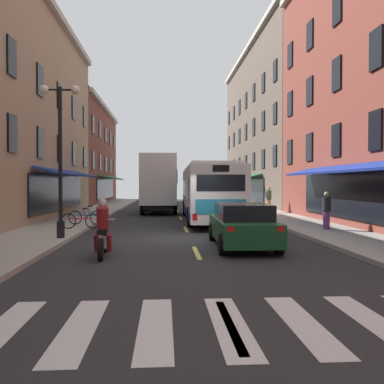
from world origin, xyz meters
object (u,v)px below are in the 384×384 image
at_px(transit_bus, 208,192).
at_px(sedan_near, 162,199).
at_px(bicycle_mid, 81,220).
at_px(pedestrian_near, 269,199).
at_px(pedestrian_mid, 326,210).
at_px(box_truck, 160,184).
at_px(street_lamp_twin, 60,154).
at_px(bicycle_near, 86,217).
at_px(sedan_mid, 242,225).
at_px(motorcycle_rider, 103,232).

height_order(transit_bus, sedan_near, transit_bus).
relative_size(bicycle_mid, pedestrian_near, 0.98).
height_order(transit_bus, pedestrian_mid, transit_bus).
distance_m(pedestrian_near, pedestrian_mid, 10.99).
xyz_separation_m(box_truck, street_lamp_twin, (-3.39, -14.55, 1.13)).
distance_m(bicycle_mid, street_lamp_twin, 4.08).
height_order(transit_bus, street_lamp_twin, street_lamp_twin).
height_order(bicycle_near, bicycle_mid, same).
relative_size(sedan_mid, street_lamp_twin, 0.84).
xyz_separation_m(transit_bus, box_truck, (-2.82, 6.16, 0.41)).
height_order(bicycle_mid, street_lamp_twin, street_lamp_twin).
distance_m(box_truck, pedestrian_mid, 14.44).
xyz_separation_m(motorcycle_rider, pedestrian_near, (8.91, 16.33, 0.36)).
bearing_deg(transit_bus, street_lamp_twin, -126.53).
bearing_deg(box_truck, pedestrian_mid, -59.76).
bearing_deg(sedan_near, transit_bus, -79.85).
bearing_deg(sedan_near, sedan_mid, -83.64).
xyz_separation_m(sedan_near, street_lamp_twin, (-3.48, -23.64, 2.47)).
bearing_deg(box_truck, sedan_near, 89.43).
relative_size(motorcycle_rider, pedestrian_mid, 1.29).
xyz_separation_m(transit_bus, street_lamp_twin, (-6.21, -8.39, 1.54)).
bearing_deg(transit_bus, pedestrian_near, 45.19).
height_order(transit_bus, pedestrian_near, transit_bus).
distance_m(transit_bus, street_lamp_twin, 10.55).
bearing_deg(sedan_near, pedestrian_near, -54.93).
height_order(bicycle_mid, pedestrian_mid, pedestrian_mid).
bearing_deg(pedestrian_near, transit_bus, -81.99).
xyz_separation_m(sedan_mid, motorcycle_rider, (-4.33, -1.54, -0.02)).
relative_size(sedan_mid, motorcycle_rider, 2.23).
distance_m(box_truck, motorcycle_rider, 17.89).
relative_size(box_truck, sedan_near, 1.55).
bearing_deg(box_truck, sedan_mid, -79.83).
bearing_deg(street_lamp_twin, bicycle_near, 90.07).
relative_size(sedan_near, pedestrian_near, 2.67).
bearing_deg(sedan_mid, bicycle_mid, 142.39).
height_order(sedan_mid, pedestrian_near, pedestrian_near).
bearing_deg(transit_bus, bicycle_mid, -138.99).
bearing_deg(pedestrian_mid, bicycle_mid, -65.01).
height_order(sedan_mid, bicycle_near, sedan_mid).
relative_size(sedan_mid, bicycle_mid, 2.70).
xyz_separation_m(pedestrian_mid, street_lamp_twin, (-10.64, -2.11, 2.21)).
distance_m(transit_bus, sedan_near, 15.53).
height_order(box_truck, motorcycle_rider, box_truck).
xyz_separation_m(bicycle_mid, street_lamp_twin, (-0.11, -3.08, 2.67)).
distance_m(transit_bus, bicycle_mid, 8.17).
bearing_deg(transit_bus, box_truck, 114.60).
relative_size(transit_bus, bicycle_near, 7.34).
bearing_deg(bicycle_mid, pedestrian_near, 42.89).
distance_m(motorcycle_rider, pedestrian_near, 18.60).
bearing_deg(box_truck, pedestrian_near, -11.00).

